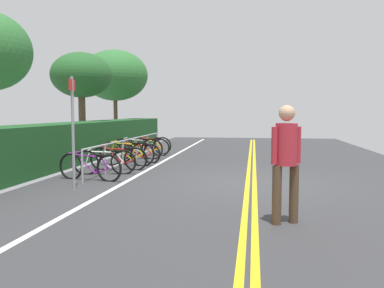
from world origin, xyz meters
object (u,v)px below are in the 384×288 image
at_px(bicycle_1, 105,162).
at_px(pedestrian, 286,155).
at_px(bicycle_4, 137,153).
at_px(bicycle_5, 137,149).
at_px(tree_extra, 115,76).
at_px(bike_rack, 130,145).
at_px(bicycle_6, 147,147).
at_px(bicycle_3, 127,154).
at_px(bicycle_7, 150,145).
at_px(bicycle_0, 90,167).
at_px(sign_post_near, 73,123).
at_px(tree_far_right, 81,76).
at_px(bicycle_2, 119,158).

relative_size(bicycle_1, pedestrian, 0.93).
bearing_deg(bicycle_4, bicycle_5, 16.26).
distance_m(bicycle_4, bicycle_5, 0.93).
height_order(bicycle_4, tree_extra, tree_extra).
bearing_deg(pedestrian, bike_rack, 34.51).
height_order(bicycle_4, pedestrian, pedestrian).
bearing_deg(bicycle_4, bicycle_6, 5.60).
bearing_deg(bicycle_3, bicycle_7, 2.97).
xyz_separation_m(bicycle_5, bicycle_6, (0.98, -0.08, -0.04)).
relative_size(bike_rack, bicycle_1, 4.48).
bearing_deg(bicycle_0, tree_extra, 16.20).
distance_m(bike_rack, bicycle_0, 3.19).
relative_size(bicycle_0, sign_post_near, 0.73).
relative_size(bicycle_6, pedestrian, 0.95).
relative_size(bicycle_7, pedestrian, 0.98).
distance_m(sign_post_near, tree_far_right, 8.62).
xyz_separation_m(bike_rack, bicycle_7, (3.19, 0.14, -0.28)).
xyz_separation_m(bicycle_3, bicycle_6, (2.75, 0.10, -0.05)).
distance_m(bicycle_5, tree_extra, 8.27).
bearing_deg(bicycle_5, bicycle_4, -163.74).
xyz_separation_m(bicycle_4, bicycle_7, (2.76, 0.27, 0.02)).
bearing_deg(bicycle_2, bicycle_4, -0.98).
xyz_separation_m(bicycle_5, sign_post_near, (-5.73, -0.27, 1.07)).
distance_m(bicycle_3, bicycle_6, 2.75).
relative_size(bike_rack, tree_far_right, 1.80).
relative_size(bicycle_0, bicycle_2, 1.04).
relative_size(bicycle_3, tree_far_right, 0.44).
bearing_deg(bicycle_1, bicycle_7, 1.61).
bearing_deg(bicycle_5, bicycle_0, -178.61).
relative_size(bicycle_0, pedestrian, 0.99).
relative_size(sign_post_near, tree_far_right, 0.59).
xyz_separation_m(bicycle_1, tree_extra, (10.46, 3.34, 3.24)).
bearing_deg(bicycle_7, bicycle_5, -179.56).
xyz_separation_m(bicycle_0, tree_extra, (11.41, 3.32, 3.24)).
distance_m(bike_rack, bicycle_7, 3.20).
relative_size(bicycle_1, tree_extra, 0.34).
bearing_deg(pedestrian, bicycle_5, 30.42).
xyz_separation_m(bicycle_2, bicycle_3, (0.93, 0.06, 0.04)).
bearing_deg(bicycle_4, pedestrian, -147.96).
height_order(bicycle_6, bicycle_7, bicycle_7).
distance_m(bicycle_5, tree_far_right, 4.55).
bearing_deg(bicycle_4, bike_rack, 162.85).
relative_size(bike_rack, bicycle_2, 4.38).
relative_size(bicycle_1, bicycle_2, 0.98).
relative_size(bicycle_4, bicycle_7, 0.97).
relative_size(bike_rack, tree_extra, 1.50).
bearing_deg(sign_post_near, bicycle_1, 3.44).
bearing_deg(bicycle_3, bicycle_6, 2.03).
bearing_deg(pedestrian, bicycle_3, 36.21).
bearing_deg(bike_rack, bicycle_7, 2.59).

